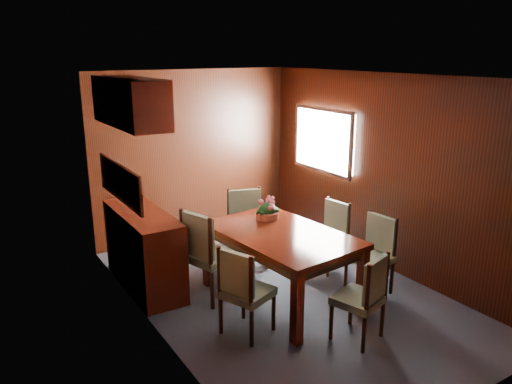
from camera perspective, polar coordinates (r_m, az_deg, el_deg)
ground at (r=5.78m, az=3.09°, el=-11.41°), size 4.50×4.50×0.00m
room_shell at (r=5.45m, az=0.43°, el=5.12°), size 3.06×4.52×2.41m
sideboard at (r=5.89m, az=-12.68°, el=-6.44°), size 0.48×1.40×0.90m
dining_table at (r=5.39m, az=2.86°, el=-5.70°), size 1.20×1.76×0.78m
chair_left_near at (r=4.78m, az=-1.54°, el=-10.82°), size 0.54×0.55×0.91m
chair_left_far at (r=5.44m, az=-5.80°, el=-6.65°), size 0.60×0.61×1.03m
chair_right_near at (r=5.78m, az=13.37°, el=-6.42°), size 0.44×0.46×0.90m
chair_right_far at (r=6.30m, az=8.60°, el=-4.43°), size 0.44×0.46×0.86m
chair_head at (r=4.81m, az=12.36°, el=-11.30°), size 0.51×0.50×0.87m
chair_foot at (r=6.33m, az=-1.07°, el=-3.58°), size 0.57×0.56×0.97m
flower_centerpiece at (r=5.72m, az=1.31°, el=-1.78°), size 0.28×0.28×0.28m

